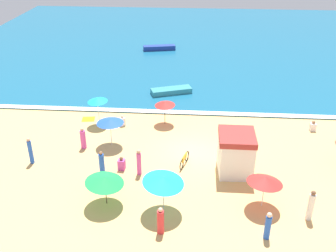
{
  "coord_description": "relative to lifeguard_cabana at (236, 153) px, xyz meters",
  "views": [
    {
      "loc": [
        0.15,
        -23.57,
        14.59
      ],
      "look_at": [
        -1.83,
        2.38,
        0.8
      ],
      "focal_mm": 41.97,
      "sensor_mm": 36.0,
      "label": 1
    }
  ],
  "objects": [
    {
      "name": "beach_towel_0",
      "position": [
        -11.39,
        6.67,
        -1.41
      ],
      "size": [
        1.13,
        1.03,
        0.01
      ],
      "color": "orange",
      "rests_on": "ground_plane"
    },
    {
      "name": "small_boat_1",
      "position": [
        -4.96,
        12.39,
        -1.07
      ],
      "size": [
        3.94,
        2.38,
        0.48
      ],
      "color": "teal",
      "rests_on": "ocean_water"
    },
    {
      "name": "beachgoer_7",
      "position": [
        -13.49,
        -0.01,
        -0.49
      ],
      "size": [
        0.39,
        0.39,
        1.91
      ],
      "color": "blue",
      "rests_on": "ground_plane"
    },
    {
      "name": "beach_umbrella_4",
      "position": [
        -8.64,
        2.77,
        0.53
      ],
      "size": [
        2.72,
        2.72,
        2.12
      ],
      "color": "silver",
      "rests_on": "ground_plane"
    },
    {
      "name": "parked_bicycle",
      "position": [
        -3.26,
        0.56,
        -1.03
      ],
      "size": [
        0.58,
        1.76,
        0.76
      ],
      "color": "black",
      "rests_on": "ground_plane"
    },
    {
      "name": "beachgoer_1",
      "position": [
        -6.11,
        -0.76,
        -0.52
      ],
      "size": [
        0.35,
        0.35,
        1.82
      ],
      "color": "#D84CA5",
      "rests_on": "ground_plane"
    },
    {
      "name": "beachgoer_6",
      "position": [
        -8.39,
        5.8,
        -1.04
      ],
      "size": [
        0.53,
        0.53,
        0.88
      ],
      "color": "white",
      "rests_on": "ground_plane"
    },
    {
      "name": "beach_umbrella_0",
      "position": [
        -10.28,
        5.89,
        0.72
      ],
      "size": [
        2.22,
        2.22,
        2.36
      ],
      "color": "silver",
      "rests_on": "ground_plane"
    },
    {
      "name": "beachgoer_8",
      "position": [
        3.73,
        -4.3,
        -0.51
      ],
      "size": [
        0.37,
        0.37,
        1.89
      ],
      "color": "white",
      "rests_on": "ground_plane"
    },
    {
      "name": "beach_umbrella_1",
      "position": [
        1.34,
        -3.37,
        0.4
      ],
      "size": [
        2.84,
        2.84,
        2.11
      ],
      "color": "silver",
      "rests_on": "ground_plane"
    },
    {
      "name": "beachgoer_2",
      "position": [
        -10.54,
        2.18,
        -0.67
      ],
      "size": [
        0.4,
        0.4,
        1.61
      ],
      "color": "#D84CA5",
      "rests_on": "ground_plane"
    },
    {
      "name": "beach_umbrella_6",
      "position": [
        -5.05,
        6.41,
        0.34
      ],
      "size": [
        2.27,
        2.27,
        1.97
      ],
      "color": "#4C3823",
      "rests_on": "ground_plane"
    },
    {
      "name": "beachgoer_5",
      "position": [
        -4.25,
        -5.97,
        -0.66
      ],
      "size": [
        0.49,
        0.49,
        1.63
      ],
      "color": "red",
      "rests_on": "ground_plane"
    },
    {
      "name": "beach_umbrella_2",
      "position": [
        -4.25,
        -4.16,
        0.65
      ],
      "size": [
        3.13,
        3.12,
        2.37
      ],
      "color": "silver",
      "rests_on": "ground_plane"
    },
    {
      "name": "beachgoer_3",
      "position": [
        -7.34,
        -0.3,
        -1.02
      ],
      "size": [
        0.47,
        0.47,
        0.94
      ],
      "color": "#D84CA5",
      "rests_on": "ground_plane"
    },
    {
      "name": "beachgoer_0",
      "position": [
        1.22,
        -5.95,
        -0.62
      ],
      "size": [
        0.38,
        0.38,
        1.65
      ],
      "color": "blue",
      "rests_on": "ground_plane"
    },
    {
      "name": "lifeguard_cabana",
      "position": [
        0.0,
        0.0,
        0.0
      ],
      "size": [
        2.26,
        2.5,
        2.78
      ],
      "color": "white",
      "rests_on": "ground_plane"
    },
    {
      "name": "beachgoer_4",
      "position": [
        6.48,
        6.1,
        -1.06
      ],
      "size": [
        0.45,
        0.45,
        0.84
      ],
      "color": "white",
      "rests_on": "ground_plane"
    },
    {
      "name": "small_boat_0",
      "position": [
        -7.38,
        25.92,
        -1.03
      ],
      "size": [
        4.05,
        1.76,
        0.56
      ],
      "color": "navy",
      "rests_on": "ocean_water"
    },
    {
      "name": "beach_umbrella_9",
      "position": [
        -7.58,
        -3.84,
        0.24
      ],
      "size": [
        2.34,
        2.31,
        1.98
      ],
      "color": "#4C3823",
      "rests_on": "ground_plane"
    },
    {
      "name": "ocean_water",
      "position": [
        -2.83,
        30.09,
        -1.36
      ],
      "size": [
        60.0,
        44.0,
        0.1
      ],
      "primitive_type": "cube",
      "color": "#196084",
      "rests_on": "ground_plane"
    },
    {
      "name": "wave_breaker_foam",
      "position": [
        -2.83,
        8.39,
        -1.31
      ],
      "size": [
        57.0,
        0.7,
        0.01
      ],
      "primitive_type": "cube",
      "color": "white",
      "rests_on": "ocean_water"
    },
    {
      "name": "beachgoer_9",
      "position": [
        -8.48,
        -0.93,
        -0.62
      ],
      "size": [
        0.43,
        0.43,
        1.69
      ],
      "color": "blue",
      "rests_on": "ground_plane"
    },
    {
      "name": "ground_plane",
      "position": [
        -2.83,
        2.09,
        -1.41
      ],
      "size": [
        60.0,
        60.0,
        0.0
      ],
      "primitive_type": "plane",
      "color": "#E5B26B"
    }
  ]
}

